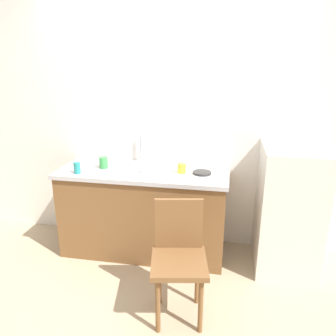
{
  "coord_description": "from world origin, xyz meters",
  "views": [
    {
      "loc": [
        0.59,
        -2.23,
        1.86
      ],
      "look_at": [
        0.06,
        0.6,
        0.91
      ],
      "focal_mm": 35.03,
      "sensor_mm": 36.0,
      "label": 1
    }
  ],
  "objects": [
    {
      "name": "cup_yellow",
      "position": [
        0.19,
        0.63,
        0.91
      ],
      "size": [
        0.08,
        0.08,
        0.09
      ],
      "primitive_type": "cylinder",
      "color": "yellow",
      "rests_on": "countertop"
    },
    {
      "name": "chair",
      "position": [
        0.28,
        -0.16,
        0.5
      ],
      "size": [
        0.46,
        0.46,
        0.89
      ],
      "rotation": [
        0.0,
        0.0,
        0.18
      ],
      "color": "brown",
      "rests_on": "ground_plane"
    },
    {
      "name": "dish_tray",
      "position": [
        -0.05,
        0.64,
        0.89
      ],
      "size": [
        0.28,
        0.2,
        0.05
      ],
      "primitive_type": "cube",
      "color": "white",
      "rests_on": "countertop"
    },
    {
      "name": "ground_plane",
      "position": [
        0.0,
        0.0,
        0.0
      ],
      "size": [
        8.0,
        8.0,
        0.0
      ],
      "primitive_type": "plane",
      "color": "tan"
    },
    {
      "name": "cabinet_base",
      "position": [
        -0.19,
        0.65,
        0.41
      ],
      "size": [
        1.58,
        0.6,
        0.82
      ],
      "primitive_type": "cube",
      "color": "brown",
      "rests_on": "ground_plane"
    },
    {
      "name": "back_wall",
      "position": [
        0.0,
        1.0,
        1.28
      ],
      "size": [
        4.8,
        0.1,
        2.57
      ],
      "primitive_type": "cube",
      "color": "white",
      "rests_on": "ground_plane"
    },
    {
      "name": "countertop",
      "position": [
        -0.19,
        0.65,
        0.84
      ],
      "size": [
        1.62,
        0.64,
        0.04
      ],
      "primitive_type": "cube",
      "color": "#B7B7BC",
      "rests_on": "cabinet_base"
    },
    {
      "name": "cup_teal",
      "position": [
        -0.76,
        0.44,
        0.92
      ],
      "size": [
        0.06,
        0.06,
        0.11
      ],
      "primitive_type": "cylinder",
      "color": "teal",
      "rests_on": "countertop"
    },
    {
      "name": "faucet",
      "position": [
        -0.27,
        0.9,
        1.01
      ],
      "size": [
        0.02,
        0.02,
        0.29
      ],
      "primitive_type": "cylinder",
      "color": "#B7B7BC",
      "rests_on": "countertop"
    },
    {
      "name": "cup_green",
      "position": [
        -0.58,
        0.64,
        0.92
      ],
      "size": [
        0.08,
        0.08,
        0.11
      ],
      "primitive_type": "cylinder",
      "color": "green",
      "rests_on": "countertop"
    },
    {
      "name": "hotplate",
      "position": [
        0.37,
        0.64,
        0.87
      ],
      "size": [
        0.17,
        0.17,
        0.02
      ],
      "primitive_type": "cylinder",
      "color": "#2D2D2D",
      "rests_on": "countertop"
    },
    {
      "name": "refrigerator",
      "position": [
        1.16,
        0.63,
        0.58
      ],
      "size": [
        0.53,
        0.64,
        1.15
      ],
      "primitive_type": "cube",
      "color": "silver",
      "rests_on": "ground_plane"
    }
  ]
}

